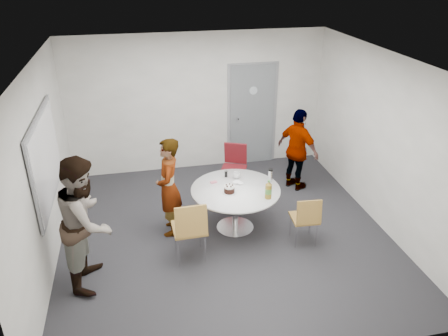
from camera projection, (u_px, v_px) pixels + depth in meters
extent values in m
plane|color=#232327|center=(225.00, 233.00, 6.88)|extent=(5.00, 5.00, 0.00)
plane|color=silver|center=(225.00, 62.00, 5.68)|extent=(5.00, 5.00, 0.00)
plane|color=#B9B8B0|center=(198.00, 103.00, 8.47)|extent=(5.00, 0.00, 5.00)
plane|color=#B9B8B0|center=(42.00, 172.00, 5.81)|extent=(0.00, 5.00, 5.00)
plane|color=#B9B8B0|center=(382.00, 141.00, 6.75)|extent=(0.00, 5.00, 5.00)
plane|color=#B9B8B0|center=(281.00, 264.00, 4.09)|extent=(5.00, 0.00, 5.00)
cube|color=slate|center=(252.00, 115.00, 8.80)|extent=(0.90, 0.05, 2.05)
cube|color=gray|center=(252.00, 115.00, 8.82)|extent=(1.02, 0.04, 2.12)
cylinder|color=#B2BFC6|center=(253.00, 91.00, 8.54)|extent=(0.16, 0.01, 0.16)
cylinder|color=silver|center=(237.00, 118.00, 8.69)|extent=(0.04, 0.14, 0.04)
cube|color=gray|center=(45.00, 159.00, 5.95)|extent=(0.03, 1.90, 1.25)
cube|color=white|center=(47.00, 159.00, 5.95)|extent=(0.01, 1.78, 1.13)
cylinder|color=white|center=(236.00, 190.00, 6.71)|extent=(1.38, 1.38, 0.03)
cylinder|color=silver|center=(235.00, 209.00, 6.86)|extent=(0.09, 0.09, 0.67)
cylinder|color=silver|center=(235.00, 227.00, 7.01)|extent=(0.59, 0.59, 0.02)
cylinder|color=white|center=(229.00, 192.00, 6.59)|extent=(0.21, 0.21, 0.01)
cylinder|color=black|center=(229.00, 190.00, 6.57)|extent=(0.16, 0.16, 0.09)
cylinder|color=white|center=(229.00, 187.00, 6.55)|extent=(0.16, 0.16, 0.02)
cylinder|color=olive|center=(268.00, 191.00, 6.40)|extent=(0.10, 0.10, 0.23)
cylinder|color=#4D8C38|center=(268.00, 191.00, 6.39)|extent=(0.10, 0.10, 0.08)
cone|color=olive|center=(269.00, 183.00, 6.34)|extent=(0.09, 0.09, 0.05)
cylinder|color=#539744|center=(269.00, 181.00, 6.32)|extent=(0.04, 0.04, 0.02)
imported|color=white|center=(236.00, 175.00, 7.00)|extent=(0.18, 0.18, 0.10)
cylinder|color=black|center=(226.00, 174.00, 7.04)|extent=(0.05, 0.05, 0.11)
cylinder|color=silver|center=(270.00, 176.00, 6.88)|extent=(0.07, 0.07, 0.19)
cylinder|color=black|center=(271.00, 170.00, 6.83)|extent=(0.07, 0.07, 0.03)
cube|color=#DC6E82|center=(214.00, 182.00, 6.87)|extent=(0.12, 0.08, 0.02)
ellipsoid|color=white|center=(238.00, 183.00, 6.84)|extent=(0.21, 0.21, 0.03)
cube|color=olive|center=(189.00, 228.00, 6.14)|extent=(0.47, 0.47, 0.04)
cube|color=olive|center=(191.00, 221.00, 5.84)|extent=(0.44, 0.11, 0.44)
cylinder|color=silver|center=(200.00, 233.00, 6.45)|extent=(0.02, 0.02, 0.49)
cylinder|color=silver|center=(175.00, 237.00, 6.37)|extent=(0.02, 0.02, 0.49)
cylinder|color=silver|center=(205.00, 248.00, 6.13)|extent=(0.02, 0.02, 0.49)
cylinder|color=silver|center=(179.00, 252.00, 6.05)|extent=(0.02, 0.02, 0.49)
cube|color=olive|center=(304.00, 218.00, 6.52)|extent=(0.41, 0.41, 0.03)
cube|color=olive|center=(309.00, 212.00, 6.27)|extent=(0.37, 0.11, 0.37)
cylinder|color=silver|center=(310.00, 223.00, 6.77)|extent=(0.02, 0.02, 0.41)
cylinder|color=silver|center=(290.00, 225.00, 6.73)|extent=(0.02, 0.02, 0.41)
cylinder|color=silver|center=(316.00, 235.00, 6.50)|extent=(0.02, 0.02, 0.41)
cylinder|color=silver|center=(296.00, 236.00, 6.46)|extent=(0.02, 0.02, 0.41)
cube|color=#5D1217|center=(233.00, 170.00, 7.86)|extent=(0.57, 0.57, 0.04)
cube|color=#5D1217|center=(236.00, 153.00, 7.93)|extent=(0.41, 0.25, 0.41)
cylinder|color=silver|center=(222.00, 185.00, 7.84)|extent=(0.02, 0.02, 0.46)
cylinder|color=silver|center=(241.00, 187.00, 7.78)|extent=(0.02, 0.02, 0.46)
cylinder|color=silver|center=(226.00, 176.00, 8.14)|extent=(0.02, 0.02, 0.46)
cylinder|color=silver|center=(244.00, 178.00, 8.08)|extent=(0.02, 0.02, 0.46)
imported|color=#A5C6EA|center=(169.00, 187.00, 6.60)|extent=(0.45, 0.62, 1.57)
imported|color=white|center=(86.00, 221.00, 5.55)|extent=(0.80, 0.97, 1.81)
imported|color=black|center=(298.00, 150.00, 7.89)|extent=(0.77, 0.97, 1.54)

